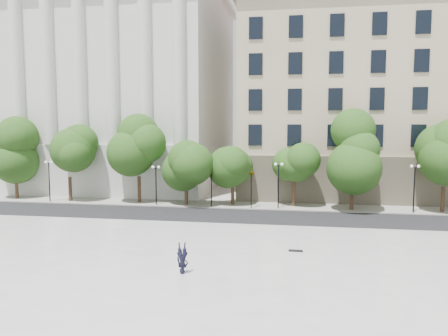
{
  "coord_description": "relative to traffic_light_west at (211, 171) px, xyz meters",
  "views": [
    {
      "loc": [
        8.11,
        -19.27,
        8.17
      ],
      "look_at": [
        3.34,
        10.0,
        5.22
      ],
      "focal_mm": 35.0,
      "sensor_mm": 36.0,
      "label": 1
    }
  ],
  "objects": [
    {
      "name": "traffic_light_west",
      "position": [
        0.0,
        0.0,
        0.0
      ],
      "size": [
        0.55,
        1.77,
        4.2
      ],
      "color": "black",
      "rests_on": "ground"
    },
    {
      "name": "building_west",
      "position": [
        -17.08,
        16.27,
        9.19
      ],
      "size": [
        31.5,
        27.65,
        25.6
      ],
      "color": "silver",
      "rests_on": "ground"
    },
    {
      "name": "street",
      "position": [
        -0.08,
        -4.3,
        -3.69
      ],
      "size": [
        60.0,
        8.0,
        0.02
      ],
      "primitive_type": "cube",
      "color": "black",
      "rests_on": "ground"
    },
    {
      "name": "traffic_light_east",
      "position": [
        3.92,
        0.0,
        -0.01
      ],
      "size": [
        0.87,
        1.74,
        4.19
      ],
      "color": "black",
      "rests_on": "ground"
    },
    {
      "name": "ground",
      "position": [
        -0.08,
        -22.3,
        -3.7
      ],
      "size": [
        160.0,
        160.0,
        0.0
      ],
      "primitive_type": "plane",
      "color": "beige",
      "rests_on": "ground"
    },
    {
      "name": "lamp_posts",
      "position": [
        0.73,
        0.3,
        -0.68
      ],
      "size": [
        37.16,
        0.28,
        4.54
      ],
      "color": "black",
      "rests_on": "ground"
    },
    {
      "name": "building_east",
      "position": [
        19.92,
        16.61,
        7.45
      ],
      "size": [
        36.0,
        26.15,
        23.0
      ],
      "color": "#C6B597",
      "rests_on": "ground"
    },
    {
      "name": "far_sidewalk",
      "position": [
        -0.08,
        1.7,
        -3.64
      ],
      "size": [
        60.0,
        4.0,
        0.12
      ],
      "primitive_type": "cube",
      "color": "gray",
      "rests_on": "ground"
    },
    {
      "name": "street_trees",
      "position": [
        -1.52,
        1.2,
        1.32
      ],
      "size": [
        47.97,
        5.12,
        7.98
      ],
      "color": "#382619",
      "rests_on": "ground"
    },
    {
      "name": "skateboard",
      "position": [
        8.17,
        -15.18,
        -3.2
      ],
      "size": [
        0.87,
        0.24,
        0.09
      ],
      "primitive_type": "cube",
      "rotation": [
        0.0,
        0.0,
        -0.02
      ],
      "color": "black",
      "rests_on": "plaza"
    },
    {
      "name": "plaza",
      "position": [
        -0.08,
        -19.3,
        -3.47
      ],
      "size": [
        44.0,
        22.0,
        0.45
      ],
      "primitive_type": "cube",
      "color": "silver",
      "rests_on": "ground"
    },
    {
      "name": "person_lying",
      "position": [
        2.35,
        -20.15,
        -3.02
      ],
      "size": [
        0.86,
        1.72,
        0.45
      ],
      "primitive_type": "imported",
      "rotation": [
        -1.54,
        0.0,
        0.17
      ],
      "color": "black",
      "rests_on": "plaza"
    }
  ]
}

